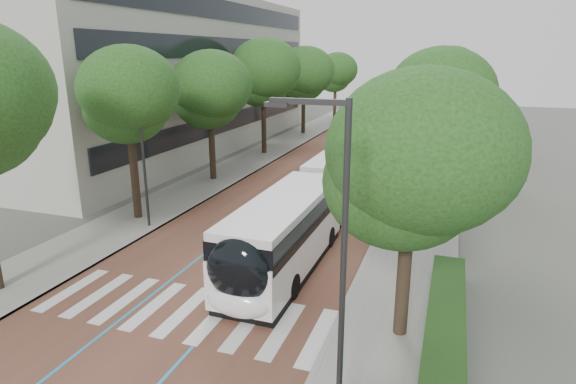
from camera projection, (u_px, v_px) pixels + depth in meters
name	position (u px, v px, depth m)	size (l,w,h in m)	color
ground	(164.00, 325.00, 16.46)	(160.00, 160.00, 0.00)	#51544C
road	(368.00, 137.00, 52.76)	(11.00, 140.00, 0.02)	#563226
sidewalk_left	(303.00, 133.00, 55.10)	(4.00, 140.00, 0.12)	gray
sidewalk_right	(440.00, 141.00, 50.39)	(4.00, 140.00, 0.12)	gray
kerb_left	(319.00, 134.00, 54.50)	(0.20, 140.00, 0.14)	gray
kerb_right	(421.00, 140.00, 50.99)	(0.20, 140.00, 0.14)	gray
zebra_crossing	(184.00, 311.00, 17.30)	(10.55, 3.60, 0.01)	silver
lane_line_left	(354.00, 136.00, 53.26)	(0.12, 126.00, 0.01)	#278BC6
lane_line_right	(383.00, 138.00, 52.25)	(0.12, 126.00, 0.01)	#278BC6
office_building	(147.00, 74.00, 46.03)	(18.11, 40.00, 14.00)	#AAA99E
hedge	(443.00, 366.00, 13.46)	(1.20, 14.00, 0.80)	#1A3C14
streetlight_near	(336.00, 253.00, 10.32)	(1.82, 0.20, 8.00)	#2E2E30
streetlight_far	(422.00, 115.00, 33.00)	(1.82, 0.20, 8.00)	#2E2E30
lamp_post_left	(143.00, 151.00, 24.49)	(0.14, 0.14, 8.00)	#2E2E30
trees_left	(254.00, 82.00, 40.47)	(6.36, 60.78, 9.66)	black
trees_right	(440.00, 98.00, 31.98)	(5.68, 47.62, 9.09)	black
lead_bus	(312.00, 208.00, 23.66)	(2.71, 18.42, 3.20)	black
bus_queued_0	(369.00, 147.00, 38.68)	(2.57, 12.40, 3.20)	white
bus_queued_1	(390.00, 126.00, 50.19)	(2.58, 12.41, 3.20)	white
bus_queued_2	(402.00, 112.00, 61.86)	(3.10, 12.50, 3.20)	white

